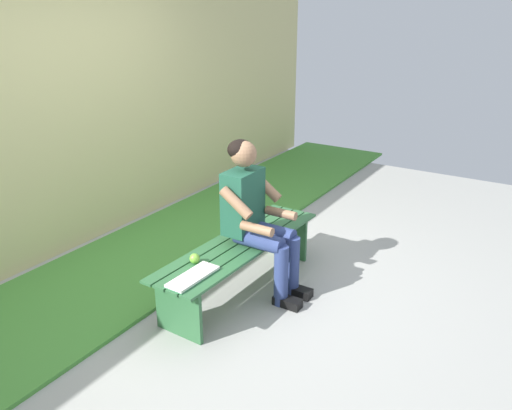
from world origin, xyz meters
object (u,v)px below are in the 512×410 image
person_seated (256,213)px  book_open (193,277)px  bench_near (240,254)px  apple (195,258)px

person_seated → book_open: (0.71, -0.06, -0.24)m
bench_near → book_open: book_open is taller
person_seated → book_open: size_ratio=2.94×
bench_near → apple: size_ratio=23.10×
bench_near → person_seated: 0.37m
person_seated → apple: 0.60m
bench_near → book_open: bearing=3.6°
apple → book_open: (0.18, 0.13, -0.03)m
person_seated → book_open: 0.75m
person_seated → apple: (0.53, -0.19, -0.21)m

